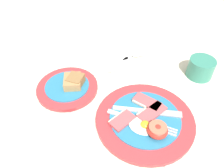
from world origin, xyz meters
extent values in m
plane|color=beige|center=(0.00, 0.00, 0.00)|extent=(3.00, 3.00, 0.00)
cylinder|color=red|center=(0.08, 0.03, 0.01)|extent=(0.26, 0.26, 0.01)
cylinder|color=teal|center=(0.08, 0.03, 0.01)|extent=(0.19, 0.19, 0.00)
cube|color=#BC5156|center=(0.03, -0.01, 0.02)|extent=(0.06, 0.07, 0.01)
cube|color=beige|center=(0.01, 0.00, 0.02)|extent=(0.04, 0.06, 0.01)
cube|color=#BC5156|center=(0.09, 0.05, 0.02)|extent=(0.07, 0.09, 0.01)
cube|color=beige|center=(0.08, 0.06, 0.02)|extent=(0.05, 0.07, 0.01)
cube|color=#BC5156|center=(0.07, 0.08, 0.02)|extent=(0.08, 0.05, 0.01)
cube|color=beige|center=(0.06, 0.06, 0.02)|extent=(0.07, 0.03, 0.01)
ellipsoid|color=red|center=(0.12, -0.01, 0.03)|extent=(0.05, 0.05, 0.03)
cylinder|color=#DB664C|center=(0.12, -0.01, 0.04)|extent=(0.04, 0.04, 0.00)
ellipsoid|color=white|center=(0.08, 0.00, 0.02)|extent=(0.07, 0.06, 0.01)
ellipsoid|color=yellow|center=(0.08, 0.00, 0.03)|extent=(0.02, 0.02, 0.01)
cube|color=silver|center=(0.03, 0.01, 0.02)|extent=(0.11, 0.01, 0.00)
cube|color=silver|center=(0.10, 0.01, 0.02)|extent=(0.03, 0.02, 0.00)
cube|color=silver|center=(0.14, 0.00, 0.02)|extent=(0.04, 0.00, 0.00)
cube|color=silver|center=(0.14, 0.01, 0.02)|extent=(0.04, 0.00, 0.00)
cube|color=silver|center=(0.14, 0.02, 0.02)|extent=(0.04, 0.00, 0.00)
cube|color=silver|center=(0.04, 0.04, 0.02)|extent=(0.11, 0.04, 0.00)
cube|color=#9EA0A5|center=(0.13, 0.06, 0.02)|extent=(0.08, 0.04, 0.00)
cylinder|color=red|center=(-0.18, 0.06, 0.01)|extent=(0.19, 0.19, 0.01)
cylinder|color=teal|center=(-0.18, 0.06, 0.01)|extent=(0.13, 0.13, 0.00)
cube|color=olive|center=(-0.15, 0.08, 0.03)|extent=(0.05, 0.05, 0.03)
cube|color=#9E7A4C|center=(-0.16, 0.07, 0.03)|extent=(0.07, 0.08, 0.03)
cylinder|color=#337F6B|center=(0.19, 0.27, 0.03)|extent=(0.08, 0.08, 0.06)
cylinder|color=white|center=(0.19, 0.27, 0.06)|extent=(0.07, 0.07, 0.01)
cube|color=silver|center=(-0.05, 0.31, 0.00)|extent=(0.04, 0.11, 0.01)
ellipsoid|color=silver|center=(-0.08, 0.21, 0.01)|extent=(0.04, 0.07, 0.01)
cube|color=silver|center=(-0.19, -0.12, 0.00)|extent=(0.08, 0.09, 0.01)
ellipsoid|color=silver|center=(-0.12, -0.04, 0.01)|extent=(0.07, 0.07, 0.01)
cube|color=silver|center=(-0.09, 0.24, 0.00)|extent=(0.09, 0.08, 0.01)
ellipsoid|color=silver|center=(-0.02, 0.31, 0.01)|extent=(0.07, 0.07, 0.01)
camera|label=1|loc=(0.13, -0.33, 0.47)|focal=35.00mm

